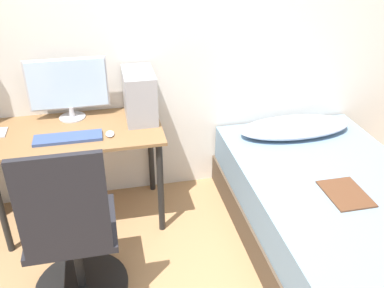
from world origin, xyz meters
TOP-DOWN VIEW (x-y plane):
  - wall_back at (0.00, 1.37)m, footprint 8.00×0.05m
  - desk at (-0.49, 1.03)m, footprint 1.13×0.61m
  - office_chair at (-0.53, 0.27)m, footprint 0.56×0.56m
  - bed at (1.12, 0.35)m, footprint 1.16×1.98m
  - pillow at (1.12, 1.08)m, footprint 0.88×0.36m
  - magazine at (1.09, 0.26)m, footprint 0.24×0.32m
  - monitor at (-0.52, 1.24)m, footprint 0.54×0.18m
  - keyboard at (-0.54, 0.91)m, footprint 0.43×0.14m
  - pc_tower at (-0.05, 1.14)m, footprint 0.21×0.37m
  - mouse at (-0.27, 0.91)m, footprint 0.06×0.09m
  - phone at (-0.98, 1.09)m, footprint 0.07×0.14m

SIDE VIEW (x-z plane):
  - bed at x=1.12m, z-range 0.00..0.50m
  - office_chair at x=-0.53m, z-range -0.12..0.94m
  - magazine at x=1.09m, z-range 0.50..0.51m
  - pillow at x=1.12m, z-range 0.50..0.61m
  - desk at x=-0.49m, z-range 0.26..0.99m
  - phone at x=-0.98m, z-range 0.73..0.74m
  - keyboard at x=-0.54m, z-range 0.73..0.75m
  - mouse at x=-0.27m, z-range 0.73..0.75m
  - pc_tower at x=-0.05m, z-range 0.73..1.07m
  - monitor at x=-0.52m, z-range 0.75..1.18m
  - wall_back at x=0.00m, z-range 0.00..2.50m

